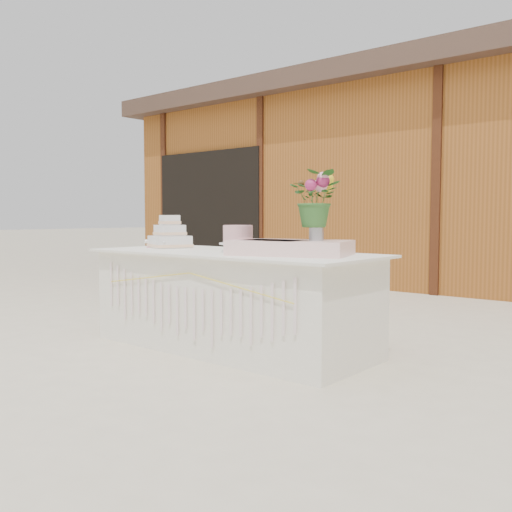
# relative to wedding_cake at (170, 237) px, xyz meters

# --- Properties ---
(ground) EXTENTS (80.00, 80.00, 0.00)m
(ground) POSITION_rel_wedding_cake_xyz_m (0.80, -0.07, -0.87)
(ground) COLOR beige
(ground) RESTS_ON ground
(barn) EXTENTS (12.60, 4.60, 3.30)m
(barn) POSITION_rel_wedding_cake_xyz_m (0.79, 5.93, 0.81)
(barn) COLOR brown
(barn) RESTS_ON ground
(cake_table) EXTENTS (2.40, 1.00, 0.77)m
(cake_table) POSITION_rel_wedding_cake_xyz_m (0.80, -0.07, -0.48)
(cake_table) COLOR silver
(cake_table) RESTS_ON ground
(wedding_cake) EXTENTS (0.41, 0.41, 0.29)m
(wedding_cake) POSITION_rel_wedding_cake_xyz_m (0.00, 0.00, 0.00)
(wedding_cake) COLOR white
(wedding_cake) RESTS_ON cake_table
(pink_cake_stand) EXTENTS (0.29, 0.29, 0.21)m
(pink_cake_stand) POSITION_rel_wedding_cake_xyz_m (0.89, -0.09, 0.02)
(pink_cake_stand) COLOR white
(pink_cake_stand) RESTS_ON cake_table
(satin_runner) EXTENTS (0.95, 0.72, 0.11)m
(satin_runner) POSITION_rel_wedding_cake_xyz_m (1.38, -0.07, -0.05)
(satin_runner) COLOR #FFD1CD
(satin_runner) RESTS_ON cake_table
(flower_vase) EXTENTS (0.11, 0.11, 0.14)m
(flower_vase) POSITION_rel_wedding_cake_xyz_m (1.55, 0.00, 0.08)
(flower_vase) COLOR #ACACB0
(flower_vase) RESTS_ON satin_runner
(bouquet) EXTENTS (0.45, 0.42, 0.40)m
(bouquet) POSITION_rel_wedding_cake_xyz_m (1.55, 0.00, 0.35)
(bouquet) COLOR #2D5D25
(bouquet) RESTS_ON flower_vase
(loose_flowers) EXTENTS (0.25, 0.34, 0.02)m
(loose_flowers) POSITION_rel_wedding_cake_xyz_m (-0.22, 0.01, -0.09)
(loose_flowers) COLOR #FC9ABF
(loose_flowers) RESTS_ON cake_table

